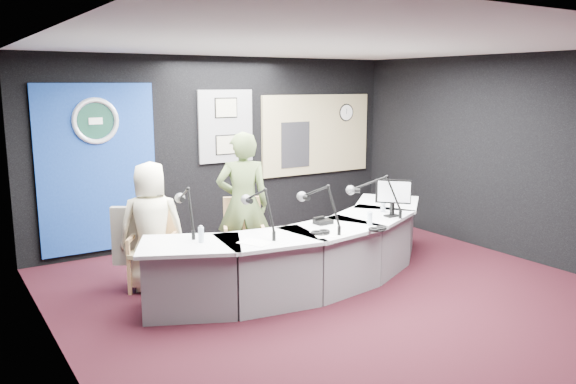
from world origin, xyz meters
TOP-DOWN VIEW (x-y plane):
  - ground at (0.00, 0.00)m, footprint 6.00×6.00m
  - ceiling at (0.00, 0.00)m, footprint 6.00×6.00m
  - wall_back at (0.00, 3.00)m, footprint 6.00×0.02m
  - wall_left at (-3.00, 0.00)m, footprint 0.02×6.00m
  - wall_right at (3.00, 0.00)m, footprint 0.02×6.00m
  - broadcast_desk at (-0.05, 0.55)m, footprint 4.50×1.90m
  - backdrop_panel at (-1.90, 2.97)m, footprint 1.60×0.05m
  - agency_seal at (-1.90, 2.93)m, footprint 0.63×0.07m
  - seal_center at (-1.90, 2.94)m, footprint 0.48×0.01m
  - pinboard at (0.05, 2.97)m, footprint 0.90×0.04m
  - framed_photo_upper at (0.05, 2.94)m, footprint 0.34×0.02m
  - framed_photo_lower at (0.05, 2.94)m, footprint 0.34×0.02m
  - booth_window_frame at (1.75, 2.97)m, footprint 2.12×0.06m
  - booth_glow at (1.75, 2.96)m, footprint 2.00×0.02m
  - equipment_rack at (1.30, 2.94)m, footprint 0.55×0.02m
  - wall_clock at (2.35, 2.94)m, footprint 0.28×0.01m
  - armchair_left at (-1.73, 1.35)m, footprint 0.74×0.74m
  - armchair_right at (-0.57, 1.27)m, footprint 0.76×0.76m
  - draped_jacket at (-1.89, 1.56)m, footprint 0.47×0.36m
  - person_man at (-1.73, 1.35)m, footprint 0.87×0.74m
  - person_woman at (-0.57, 1.27)m, footprint 0.78×0.67m
  - computer_monitor at (1.01, 0.27)m, footprint 0.29×0.30m
  - desk_phone at (0.05, 0.42)m, footprint 0.21×0.17m
  - headphones_near at (0.39, -0.17)m, footprint 0.19×0.19m
  - headphones_far at (-0.24, 0.06)m, footprint 0.23×0.23m
  - paper_stack at (-1.04, 0.13)m, footprint 0.36×0.40m
  - notepad at (-0.24, 0.01)m, footprint 0.29×0.36m
  - boom_mic_a at (-1.48, 0.90)m, footprint 0.22×0.73m
  - boom_mic_b at (-0.83, 0.40)m, footprint 0.16×0.74m
  - boom_mic_c at (-0.14, 0.21)m, footprint 0.21×0.73m
  - boom_mic_d at (0.79, 0.33)m, footprint 0.59×0.53m
  - water_bottles at (-0.21, 0.29)m, footprint 2.65×0.52m

SIDE VIEW (x-z plane):
  - ground at x=0.00m, z-range 0.00..0.00m
  - broadcast_desk at x=-0.05m, z-range 0.00..0.75m
  - armchair_left at x=-1.73m, z-range 0.00..0.95m
  - armchair_right at x=-0.57m, z-range 0.00..1.03m
  - draped_jacket at x=-1.89m, z-range 0.27..0.97m
  - paper_stack at x=-1.04m, z-range 0.75..0.75m
  - notepad at x=-0.24m, z-range 0.75..0.75m
  - person_man at x=-1.73m, z-range 0.00..1.52m
  - headphones_near at x=0.39m, z-range 0.75..0.78m
  - headphones_far at x=-0.24m, z-range 0.75..0.79m
  - desk_phone at x=0.05m, z-range 0.75..0.80m
  - water_bottles at x=-0.21m, z-range 0.75..0.93m
  - person_woman at x=-0.57m, z-range 0.00..1.82m
  - boom_mic_a at x=-1.48m, z-range 0.75..1.35m
  - boom_mic_b at x=-0.83m, z-range 0.75..1.35m
  - boom_mic_c at x=-0.14m, z-range 0.75..1.35m
  - boom_mic_d at x=0.79m, z-range 0.75..1.35m
  - computer_monitor at x=1.01m, z-range 0.94..1.20m
  - backdrop_panel at x=-1.90m, z-range 0.10..2.40m
  - wall_back at x=0.00m, z-range 0.00..2.80m
  - wall_left at x=-3.00m, z-range 0.00..2.80m
  - wall_right at x=3.00m, z-range 0.00..2.80m
  - equipment_rack at x=1.30m, z-range 1.03..1.78m
  - framed_photo_lower at x=0.05m, z-range 1.33..1.60m
  - booth_window_frame at x=1.75m, z-range 0.89..2.21m
  - booth_glow at x=1.75m, z-range 0.95..2.15m
  - pinboard at x=0.05m, z-range 1.20..2.30m
  - agency_seal at x=-1.90m, z-range 1.58..2.21m
  - seal_center at x=-1.90m, z-range 1.66..2.14m
  - wall_clock at x=2.35m, z-range 1.76..2.04m
  - framed_photo_upper at x=0.05m, z-range 1.89..2.17m
  - ceiling at x=0.00m, z-range 2.79..2.81m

